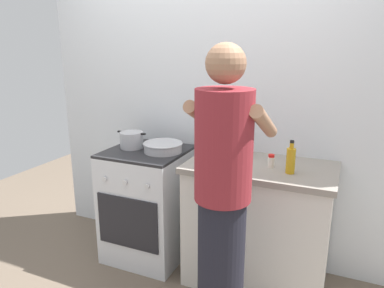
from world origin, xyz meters
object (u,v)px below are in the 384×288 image
pot (132,140)px  utensil_crock (238,141)px  mixing_bowl (163,147)px  spice_bottle (271,161)px  stove_range (148,203)px  oil_bottle (291,160)px  person (223,205)px

pot → utensil_crock: utensil_crock is taller
mixing_bowl → utensil_crock: size_ratio=0.91×
mixing_bowl → utensil_crock: bearing=15.6°
spice_bottle → stove_range: bearing=178.7°
stove_range → utensil_crock: (0.69, 0.17, 0.55)m
pot → utensil_crock: size_ratio=0.75×
utensil_crock → oil_bottle: (0.42, -0.25, -0.02)m
spice_bottle → pot: bearing=178.2°
stove_range → oil_bottle: size_ratio=4.18×
pot → utensil_crock: bearing=10.4°
stove_range → pot: 0.53m
stove_range → person: person is taller
oil_bottle → person: bearing=-115.5°
stove_range → spice_bottle: bearing=-1.3°
spice_bottle → utensil_crock: bearing=146.9°
mixing_bowl → person: bearing=-42.5°
pot → utensil_crock: 0.84m
stove_range → utensil_crock: size_ratio=2.69×
mixing_bowl → stove_range: bearing=-175.0°
oil_bottle → person: 0.62m
stove_range → oil_bottle: bearing=-4.6°
stove_range → person: bearing=-36.9°
stove_range → oil_bottle: 1.23m
pot → oil_bottle: size_ratio=1.17×
mixing_bowl → pot: bearing=179.8°
pot → spice_bottle: bearing=-1.8°
pot → spice_bottle: (1.11, -0.04, -0.02)m
mixing_bowl → spice_bottle: (0.83, -0.03, 0.00)m
stove_range → mixing_bowl: bearing=5.0°
utensil_crock → oil_bottle: bearing=-31.0°
stove_range → person: size_ratio=0.53×
mixing_bowl → person: size_ratio=0.18×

